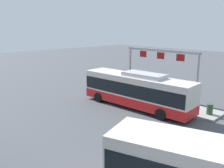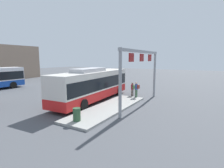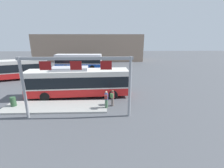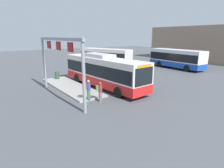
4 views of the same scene
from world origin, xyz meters
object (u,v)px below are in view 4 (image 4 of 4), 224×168
bus_background_right (105,56)px  person_boarding (100,91)px  bus_background_left (176,58)px  trash_bin (57,75)px  person_waiting_near (88,89)px  bus_main (103,70)px

bus_background_right → person_boarding: (15.23, -10.89, -0.89)m
bus_background_left → trash_bin: bus_background_left is taller
person_waiting_near → person_boarding: bearing=-33.2°
bus_main → bus_background_left: (-2.67, 16.36, -0.04)m
bus_main → trash_bin: (-5.89, -2.84, -1.20)m
person_boarding → person_waiting_near: size_ratio=1.00×
bus_main → bus_background_left: bus_main is taller
bus_background_right → person_waiting_near: 18.70m
bus_background_right → person_waiting_near: size_ratio=6.01×
trash_bin → bus_main: bearing=25.8°
trash_bin → person_waiting_near: bearing=-4.5°
bus_background_left → person_waiting_near: size_ratio=5.79×
bus_background_left → person_waiting_near: bearing=-70.8°
bus_main → person_waiting_near: size_ratio=6.87×
trash_bin → person_boarding: bearing=0.1°
bus_main → person_boarding: bus_main is taller
bus_background_right → person_waiting_near: bearing=123.2°
bus_background_left → trash_bin: 19.50m
bus_background_right → bus_background_left: bearing=-154.9°
bus_background_left → bus_background_right: 12.07m
bus_background_right → trash_bin: size_ratio=11.15×
bus_main → trash_bin: bearing=-157.4°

